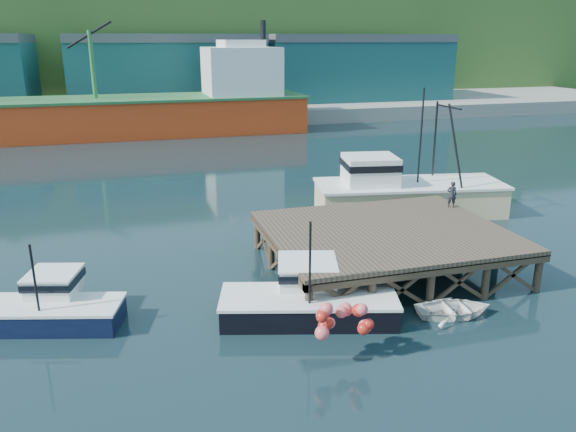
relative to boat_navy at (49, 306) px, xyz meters
name	(u,v)px	position (x,y,z in m)	size (l,w,h in m)	color
ground	(283,279)	(10.68, 1.55, -0.78)	(300.00, 300.00, 0.00)	black
wharf	(387,234)	(16.18, 1.36, 1.16)	(12.00, 10.00, 2.62)	brown
far_quay	(167,106)	(10.68, 71.55, 0.22)	(160.00, 40.00, 2.00)	gray
warehouse_mid	(167,73)	(10.68, 66.55, 5.72)	(28.00, 16.00, 9.00)	#174B4D
warehouse_right	(350,70)	(40.68, 66.55, 5.72)	(30.00, 16.00, 9.00)	#174B4D
cargo_ship	(110,109)	(2.22, 49.55, 2.54)	(55.50, 10.00, 13.75)	red
hillside	(152,42)	(10.68, 101.55, 10.22)	(220.00, 50.00, 22.00)	#2D511E
boat_navy	(49,306)	(0.00, 0.00, 0.00)	(6.55, 4.23, 3.87)	black
boat_black	(308,297)	(10.69, -2.44, 0.07)	(7.97, 6.60, 4.64)	black
trawler	(406,189)	(21.74, 9.89, 0.97)	(13.25, 6.64, 8.48)	beige
dinghy	(454,309)	(16.73, -4.25, -0.43)	(2.36, 3.31, 0.69)	white
dockworker	(452,194)	(21.58, 4.13, 2.12)	(0.56, 0.37, 1.54)	black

